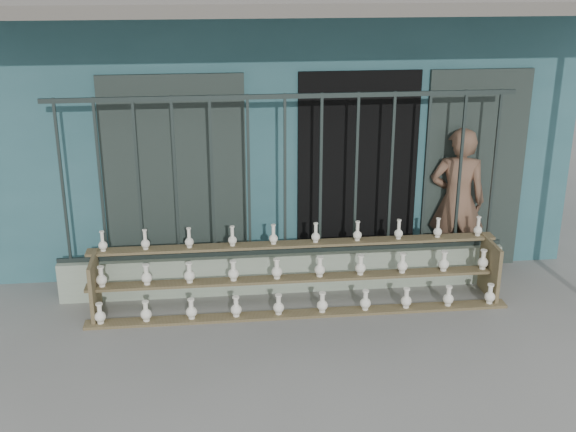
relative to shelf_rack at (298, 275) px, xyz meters
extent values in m
plane|color=slate|center=(-0.10, -0.89, -0.36)|extent=(60.00, 60.00, 0.00)
cube|color=#2E5C62|center=(-0.10, 3.41, 1.24)|extent=(7.00, 5.00, 3.20)
cube|color=black|center=(0.80, 0.93, 0.84)|extent=(1.40, 0.12, 2.40)
cube|color=#202B26|center=(-1.30, 0.89, 0.84)|extent=(1.60, 0.08, 2.40)
cube|color=#202B26|center=(2.20, 0.89, 0.84)|extent=(1.20, 0.08, 2.40)
cube|color=#59544C|center=(-0.10, 0.31, 2.79)|extent=(7.40, 2.00, 0.12)
cube|color=#99A991|center=(-0.10, 0.41, -0.13)|extent=(5.00, 0.20, 0.45)
cube|color=#283330|center=(-2.45, 0.41, 0.99)|extent=(0.03, 0.03, 1.80)
cube|color=#283330|center=(-2.05, 0.41, 0.99)|extent=(0.03, 0.03, 1.80)
cube|color=#283330|center=(-1.66, 0.41, 0.99)|extent=(0.03, 0.03, 1.80)
cube|color=#283330|center=(-1.27, 0.41, 0.99)|extent=(0.03, 0.03, 1.80)
cube|color=#283330|center=(-0.88, 0.41, 0.99)|extent=(0.03, 0.03, 1.80)
cube|color=#283330|center=(-0.49, 0.41, 0.99)|extent=(0.03, 0.03, 1.80)
cube|color=#283330|center=(-0.10, 0.41, 0.99)|extent=(0.03, 0.03, 1.80)
cube|color=#283330|center=(0.30, 0.41, 0.99)|extent=(0.03, 0.03, 1.80)
cube|color=#283330|center=(0.69, 0.41, 0.99)|extent=(0.03, 0.03, 1.80)
cube|color=#283330|center=(1.08, 0.41, 0.99)|extent=(0.03, 0.03, 1.80)
cube|color=#283330|center=(1.47, 0.41, 0.99)|extent=(0.03, 0.03, 1.80)
cube|color=#283330|center=(1.86, 0.41, 0.99)|extent=(0.03, 0.03, 1.80)
cube|color=#283330|center=(2.25, 0.41, 0.99)|extent=(0.03, 0.03, 1.80)
cube|color=#283330|center=(-0.10, 0.41, 1.86)|extent=(5.00, 0.04, 0.05)
cube|color=#283330|center=(-0.10, 0.41, 0.12)|extent=(5.00, 0.04, 0.05)
cube|color=brown|center=(0.00, -0.24, -0.34)|extent=(4.50, 0.18, 0.03)
cube|color=brown|center=(0.00, 0.01, -0.04)|extent=(4.50, 0.18, 0.03)
cube|color=brown|center=(0.00, 0.26, 0.26)|extent=(4.50, 0.18, 0.03)
cube|color=brown|center=(-2.15, 0.01, -0.04)|extent=(0.04, 0.55, 0.64)
cube|color=brown|center=(2.15, 0.01, -0.04)|extent=(0.04, 0.55, 0.64)
imported|color=brown|center=(1.97, 0.72, 0.53)|extent=(0.73, 0.58, 1.77)
camera|label=1|loc=(-0.89, -7.03, 3.22)|focal=45.00mm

